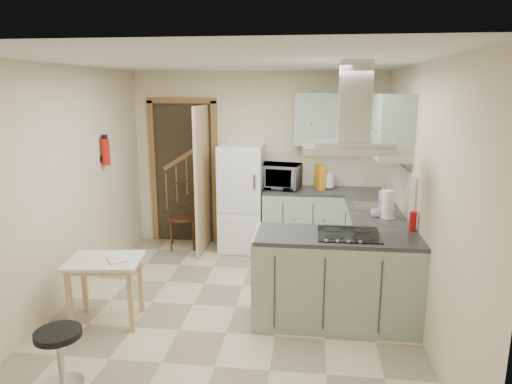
# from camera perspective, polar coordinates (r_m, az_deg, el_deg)

# --- Properties ---
(floor) EXTENTS (4.20, 4.20, 0.00)m
(floor) POSITION_cam_1_polar(r_m,az_deg,el_deg) (4.98, -2.57, -14.14)
(floor) COLOR beige
(floor) RESTS_ON ground
(ceiling) EXTENTS (4.20, 4.20, 0.00)m
(ceiling) POSITION_cam_1_polar(r_m,az_deg,el_deg) (4.45, -2.91, 15.96)
(ceiling) COLOR silver
(ceiling) RESTS_ON back_wall
(back_wall) EXTENTS (3.60, 0.00, 3.60)m
(back_wall) POSITION_cam_1_polar(r_m,az_deg,el_deg) (6.60, 0.28, 4.03)
(back_wall) COLOR beige
(back_wall) RESTS_ON floor
(left_wall) EXTENTS (0.00, 4.20, 4.20)m
(left_wall) POSITION_cam_1_polar(r_m,az_deg,el_deg) (5.16, -22.86, 0.56)
(left_wall) COLOR beige
(left_wall) RESTS_ON floor
(right_wall) EXTENTS (0.00, 4.20, 4.20)m
(right_wall) POSITION_cam_1_polar(r_m,az_deg,el_deg) (4.61, 19.91, -0.54)
(right_wall) COLOR beige
(right_wall) RESTS_ON floor
(doorway) EXTENTS (1.10, 0.12, 2.10)m
(doorway) POSITION_cam_1_polar(r_m,az_deg,el_deg) (6.81, -9.00, 2.45)
(doorway) COLOR brown
(doorway) RESTS_ON floor
(fridge) EXTENTS (0.60, 0.60, 1.50)m
(fridge) POSITION_cam_1_polar(r_m,az_deg,el_deg) (6.43, -1.80, -0.76)
(fridge) COLOR white
(fridge) RESTS_ON floor
(counter_back) EXTENTS (1.08, 0.60, 0.90)m
(counter_back) POSITION_cam_1_polar(r_m,az_deg,el_deg) (6.43, 5.82, -3.56)
(counter_back) COLOR #9EB2A0
(counter_back) RESTS_ON floor
(counter_right) EXTENTS (0.60, 1.95, 0.90)m
(counter_right) POSITION_cam_1_polar(r_m,az_deg,el_deg) (5.84, 14.00, -5.60)
(counter_right) COLOR #9EB2A0
(counter_right) RESTS_ON floor
(splashback) EXTENTS (1.68, 0.02, 0.50)m
(splashback) POSITION_cam_1_polar(r_m,az_deg,el_deg) (6.56, 8.63, 2.96)
(splashback) COLOR beige
(splashback) RESTS_ON counter_back
(wall_cabinet_back) EXTENTS (0.85, 0.35, 0.70)m
(wall_cabinet_back) POSITION_cam_1_polar(r_m,az_deg,el_deg) (6.32, 8.80, 8.97)
(wall_cabinet_back) COLOR #9EB2A0
(wall_cabinet_back) RESTS_ON back_wall
(wall_cabinet_right) EXTENTS (0.35, 0.90, 0.70)m
(wall_cabinet_right) POSITION_cam_1_polar(r_m,az_deg,el_deg) (5.32, 16.52, 7.92)
(wall_cabinet_right) COLOR #9EB2A0
(wall_cabinet_right) RESTS_ON right_wall
(peninsula) EXTENTS (1.55, 0.65, 0.90)m
(peninsula) POSITION_cam_1_polar(r_m,az_deg,el_deg) (4.58, 9.98, -10.62)
(peninsula) COLOR #9EB2A0
(peninsula) RESTS_ON floor
(hob) EXTENTS (0.58, 0.50, 0.01)m
(hob) POSITION_cam_1_polar(r_m,az_deg,el_deg) (4.42, 11.51, -5.20)
(hob) COLOR black
(hob) RESTS_ON peninsula
(extractor_hood) EXTENTS (0.90, 0.55, 0.10)m
(extractor_hood) POSITION_cam_1_polar(r_m,az_deg,el_deg) (4.25, 12.00, 5.31)
(extractor_hood) COLOR silver
(extractor_hood) RESTS_ON ceiling
(sink) EXTENTS (0.45, 0.40, 0.01)m
(sink) POSITION_cam_1_polar(r_m,az_deg,el_deg) (5.55, 14.47, -1.70)
(sink) COLOR silver
(sink) RESTS_ON counter_right
(fire_extinguisher) EXTENTS (0.10, 0.10, 0.32)m
(fire_extinguisher) POSITION_cam_1_polar(r_m,az_deg,el_deg) (5.88, -18.28, 4.78)
(fire_extinguisher) COLOR #B2140F
(fire_extinguisher) RESTS_ON left_wall
(drop_leaf_table) EXTENTS (0.76, 0.61, 0.65)m
(drop_leaf_table) POSITION_cam_1_polar(r_m,az_deg,el_deg) (4.79, -18.18, -11.64)
(drop_leaf_table) COLOR tan
(drop_leaf_table) RESTS_ON floor
(bentwood_chair) EXTENTS (0.48, 0.48, 0.88)m
(bentwood_chair) POSITION_cam_1_polar(r_m,az_deg,el_deg) (6.65, -9.25, -3.21)
(bentwood_chair) COLOR #4A2118
(bentwood_chair) RESTS_ON floor
(stool) EXTENTS (0.46, 0.46, 0.47)m
(stool) POSITION_cam_1_polar(r_m,az_deg,el_deg) (4.01, -23.25, -18.55)
(stool) COLOR black
(stool) RESTS_ON floor
(microwave) EXTENTS (0.68, 0.52, 0.34)m
(microwave) POSITION_cam_1_polar(r_m,az_deg,el_deg) (6.34, 2.70, 2.01)
(microwave) COLOR black
(microwave) RESTS_ON counter_back
(kettle) EXTENTS (0.20, 0.20, 0.24)m
(kettle) POSITION_cam_1_polar(r_m,az_deg,el_deg) (6.39, 9.07, 1.49)
(kettle) COLOR white
(kettle) RESTS_ON counter_back
(cereal_box) EXTENTS (0.16, 0.24, 0.33)m
(cereal_box) POSITION_cam_1_polar(r_m,az_deg,el_deg) (6.37, 7.98, 1.92)
(cereal_box) COLOR orange
(cereal_box) RESTS_ON counter_back
(soap_bottle) EXTENTS (0.09, 0.09, 0.18)m
(soap_bottle) POSITION_cam_1_polar(r_m,az_deg,el_deg) (5.85, 15.50, -0.18)
(soap_bottle) COLOR silver
(soap_bottle) RESTS_ON counter_right
(paper_towel) EXTENTS (0.16, 0.16, 0.32)m
(paper_towel) POSITION_cam_1_polar(r_m,az_deg,el_deg) (5.04, 16.14, -1.46)
(paper_towel) COLOR white
(paper_towel) RESTS_ON counter_right
(cup) EXTENTS (0.12, 0.12, 0.09)m
(cup) POSITION_cam_1_polar(r_m,az_deg,el_deg) (5.09, 14.77, -2.57)
(cup) COLOR silver
(cup) RESTS_ON counter_right
(red_bottle) EXTENTS (0.08, 0.08, 0.19)m
(red_bottle) POSITION_cam_1_polar(r_m,az_deg,el_deg) (4.69, 19.01, -3.49)
(red_bottle) COLOR #B60F11
(red_bottle) RESTS_ON peninsula
(book) EXTENTS (0.25, 0.26, 0.09)m
(book) POSITION_cam_1_polar(r_m,az_deg,el_deg) (4.58, -17.99, -7.76)
(book) COLOR #9C4D34
(book) RESTS_ON drop_leaf_table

